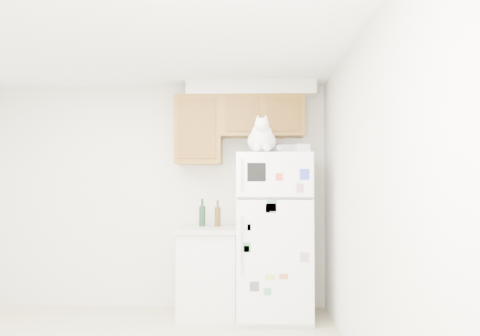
{
  "coord_description": "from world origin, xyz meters",
  "views": [
    {
      "loc": [
        1.11,
        -3.3,
        1.4
      ],
      "look_at": [
        0.96,
        1.55,
        1.55
      ],
      "focal_mm": 35.0,
      "sensor_mm": 36.0,
      "label": 1
    }
  ],
  "objects_px": {
    "refrigerator": "(274,235)",
    "storage_box_front": "(301,149)",
    "storage_box_back": "(287,150)",
    "bottle_green": "(202,212)",
    "cat": "(262,139)",
    "base_counter": "(208,271)",
    "bottle_amber": "(218,213)"
  },
  "relations": [
    {
      "from": "refrigerator",
      "to": "storage_box_front",
      "type": "height_order",
      "value": "storage_box_front"
    },
    {
      "from": "storage_box_back",
      "to": "bottle_green",
      "type": "xyz_separation_m",
      "value": [
        -0.92,
        0.12,
        -0.68
      ]
    },
    {
      "from": "storage_box_back",
      "to": "bottle_green",
      "type": "relative_size",
      "value": 0.6
    },
    {
      "from": "cat",
      "to": "bottle_green",
      "type": "distance_m",
      "value": 1.11
    },
    {
      "from": "base_counter",
      "to": "bottle_amber",
      "type": "bearing_deg",
      "value": 54.98
    },
    {
      "from": "refrigerator",
      "to": "storage_box_back",
      "type": "relative_size",
      "value": 9.44
    },
    {
      "from": "cat",
      "to": "bottle_amber",
      "type": "distance_m",
      "value": 1.01
    },
    {
      "from": "storage_box_back",
      "to": "storage_box_front",
      "type": "xyz_separation_m",
      "value": [
        0.13,
        -0.22,
        -0.01
      ]
    },
    {
      "from": "refrigerator",
      "to": "storage_box_back",
      "type": "xyz_separation_m",
      "value": [
        0.15,
        0.11,
        0.9
      ]
    },
    {
      "from": "bottle_amber",
      "to": "cat",
      "type": "bearing_deg",
      "value": -43.4
    },
    {
      "from": "bottle_green",
      "to": "storage_box_front",
      "type": "bearing_deg",
      "value": -17.75
    },
    {
      "from": "storage_box_back",
      "to": "bottle_green",
      "type": "bearing_deg",
      "value": 157.97
    },
    {
      "from": "cat",
      "to": "storage_box_back",
      "type": "relative_size",
      "value": 2.85
    },
    {
      "from": "storage_box_front",
      "to": "bottle_amber",
      "type": "xyz_separation_m",
      "value": [
        -0.88,
        0.31,
        -0.68
      ]
    },
    {
      "from": "base_counter",
      "to": "bottle_green",
      "type": "xyz_separation_m",
      "value": [
        -0.08,
        0.15,
        0.61
      ]
    },
    {
      "from": "cat",
      "to": "bottle_green",
      "type": "xyz_separation_m",
      "value": [
        -0.65,
        0.48,
        -0.76
      ]
    },
    {
      "from": "refrigerator",
      "to": "storage_box_front",
      "type": "distance_m",
      "value": 0.94
    },
    {
      "from": "base_counter",
      "to": "bottle_amber",
      "type": "distance_m",
      "value": 0.62
    },
    {
      "from": "storage_box_back",
      "to": "bottle_amber",
      "type": "height_order",
      "value": "storage_box_back"
    },
    {
      "from": "base_counter",
      "to": "bottle_amber",
      "type": "height_order",
      "value": "bottle_amber"
    },
    {
      "from": "base_counter",
      "to": "cat",
      "type": "distance_m",
      "value": 1.52
    },
    {
      "from": "base_counter",
      "to": "storage_box_back",
      "type": "height_order",
      "value": "storage_box_back"
    },
    {
      "from": "storage_box_front",
      "to": "bottle_amber",
      "type": "height_order",
      "value": "storage_box_front"
    },
    {
      "from": "storage_box_back",
      "to": "bottle_amber",
      "type": "relative_size",
      "value": 0.63
    },
    {
      "from": "refrigerator",
      "to": "bottle_green",
      "type": "height_order",
      "value": "refrigerator"
    },
    {
      "from": "storage_box_back",
      "to": "storage_box_front",
      "type": "relative_size",
      "value": 1.2
    },
    {
      "from": "cat",
      "to": "bottle_green",
      "type": "height_order",
      "value": "cat"
    },
    {
      "from": "cat",
      "to": "storage_box_front",
      "type": "relative_size",
      "value": 3.42
    },
    {
      "from": "refrigerator",
      "to": "bottle_amber",
      "type": "relative_size",
      "value": 5.94
    },
    {
      "from": "storage_box_back",
      "to": "bottle_green",
      "type": "distance_m",
      "value": 1.15
    },
    {
      "from": "storage_box_back",
      "to": "base_counter",
      "type": "bearing_deg",
      "value": 167.57
    },
    {
      "from": "base_counter",
      "to": "storage_box_front",
      "type": "bearing_deg",
      "value": -10.8
    }
  ]
}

